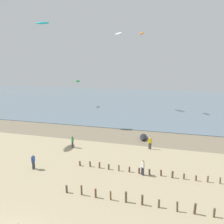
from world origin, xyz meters
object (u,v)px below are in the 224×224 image
kite_aloft_3 (78,81)px  person_left_flank (72,141)px  person_mid_beach (33,161)px  grounded_kite (143,137)px  kite_aloft_1 (118,34)px  kite_aloft_0 (142,33)px  kite_aloft_2 (42,23)px  person_right_flank (150,143)px  person_nearest_camera (143,167)px

kite_aloft_3 → person_left_flank: bearing=-169.4°
person_mid_beach → kite_aloft_3: bearing=107.7°
grounded_kite → kite_aloft_1: kite_aloft_1 is taller
kite_aloft_0 → kite_aloft_2: kite_aloft_0 is taller
person_right_flank → grounded_kite: bearing=110.4°
kite_aloft_2 → grounded_kite: bearing=158.4°
person_right_flank → kite_aloft_2: 28.90m
person_right_flank → kite_aloft_3: kite_aloft_3 is taller
person_mid_beach → kite_aloft_0: size_ratio=0.61×
person_right_flank → kite_aloft_1: (-12.55, 29.19, 18.06)m
kite_aloft_1 → kite_aloft_2: bearing=116.9°
person_right_flank → kite_aloft_3: bearing=129.9°
person_left_flank → kite_aloft_3: (-13.37, 30.96, 6.08)m
kite_aloft_0 → kite_aloft_3: 21.10m
kite_aloft_0 → person_mid_beach: bearing=149.4°
person_mid_beach → kite_aloft_2: kite_aloft_2 is taller
kite_aloft_0 → kite_aloft_1: bearing=47.8°
person_left_flank → kite_aloft_2: size_ratio=0.67×
kite_aloft_2 → kite_aloft_0: bearing=-138.4°
person_nearest_camera → person_right_flank: (-0.37, 8.12, 0.00)m
grounded_kite → kite_aloft_0: 29.46m
person_right_flank → kite_aloft_2: size_ratio=0.67×
kite_aloft_2 → person_nearest_camera: bearing=132.7°
grounded_kite → kite_aloft_3: kite_aloft_3 is taller
kite_aloft_3 → person_right_flank: bearing=-152.9°
person_nearest_camera → kite_aloft_1: 43.41m
person_mid_beach → grounded_kite: person_mid_beach is taller
person_mid_beach → person_left_flank: size_ratio=1.00×
person_mid_beach → kite_aloft_2: size_ratio=0.67×
kite_aloft_2 → kite_aloft_3: bearing=-91.9°
person_mid_beach → person_right_flank: 15.29m
kite_aloft_0 → kite_aloft_2: 23.70m
person_nearest_camera → person_right_flank: 8.13m
person_mid_beach → kite_aloft_1: size_ratio=0.48×
person_right_flank → kite_aloft_2: kite_aloft_2 is taller
person_mid_beach → kite_aloft_0: 41.41m
person_mid_beach → kite_aloft_1: 43.28m
person_nearest_camera → person_mid_beach: 12.00m
person_nearest_camera → person_mid_beach: bearing=-170.3°
grounded_kite → kite_aloft_2: bearing=-110.4°
person_nearest_camera → person_right_flank: bearing=92.6°
grounded_kite → kite_aloft_1: size_ratio=0.85×
kite_aloft_1 → kite_aloft_0: bearing=-150.3°
kite_aloft_2 → kite_aloft_3: size_ratio=0.79×
person_nearest_camera → kite_aloft_0: (-6.61, 35.06, 17.70)m
grounded_kite → person_nearest_camera: bearing=0.7°
person_left_flank → kite_aloft_2: (-10.68, 11.00, 17.82)m
person_right_flank → kite_aloft_1: kite_aloft_1 is taller
person_left_flank → kite_aloft_3: bearing=113.3°
kite_aloft_1 → kite_aloft_3: (-11.25, -0.74, -11.97)m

